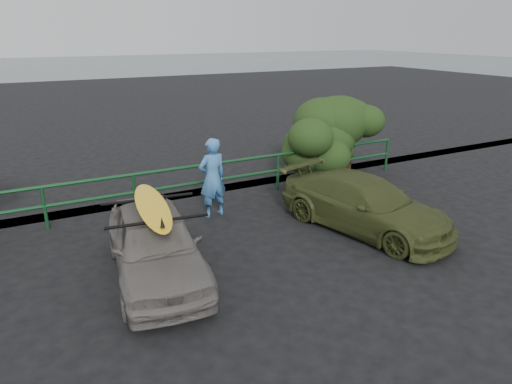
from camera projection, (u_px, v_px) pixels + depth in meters
ground at (272, 306)px, 7.44m from camera, size 80.00×80.00×0.00m
ocean at (39, 66)px, 57.62m from camera, size 200.00×200.00×0.00m
guardrail at (175, 188)px, 11.45m from camera, size 14.00×0.08×1.04m
shrub_right at (327, 142)px, 13.87m from camera, size 3.20×2.40×2.08m
sedan at (155, 244)px, 8.14m from camera, size 1.93×3.89×1.28m
olive_vehicle at (365, 204)px, 10.15m from camera, size 2.65×4.39×1.19m
man at (212, 178)px, 10.76m from camera, size 0.75×0.54×1.92m
roof_rack at (152, 209)px, 7.92m from camera, size 1.80×1.36×0.06m
surfboard at (152, 206)px, 7.90m from camera, size 0.82×2.57×0.07m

